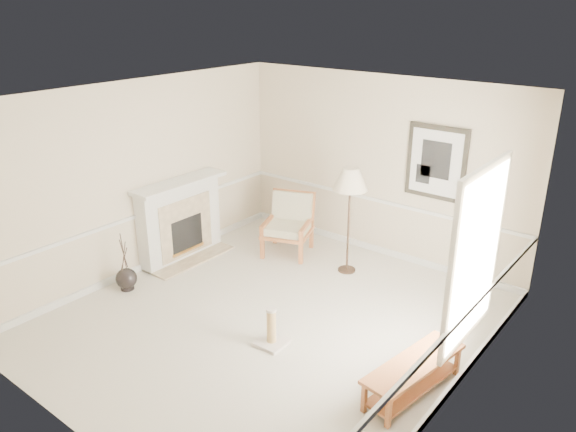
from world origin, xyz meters
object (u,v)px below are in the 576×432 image
object	(u,v)px
armchair	(289,221)
scratching_post	(271,333)
floor_lamp	(350,182)
bench	(414,372)
floor_vase	(126,279)

from	to	relation	value
armchair	scratching_post	distance (m)	2.77
floor_lamp	bench	size ratio (longest dim) A/B	1.19
scratching_post	armchair	bearing A→B (deg)	123.58
armchair	scratching_post	bearing A→B (deg)	-77.50
floor_vase	floor_lamp	bearing A→B (deg)	48.59
floor_vase	floor_lamp	distance (m)	3.54
floor_lamp	floor_vase	bearing A→B (deg)	-131.41
floor_vase	armchair	xyz separation A→B (m)	(1.02, 2.52, 0.36)
floor_lamp	bench	world-z (taller)	floor_lamp
armchair	bench	bearing A→B (deg)	-52.98
floor_lamp	armchair	bearing A→B (deg)	177.76
floor_vase	scratching_post	xyz separation A→B (m)	(2.54, 0.23, -0.01)
floor_lamp	bench	xyz separation A→B (m)	(2.11, -2.00, -1.19)
floor_vase	scratching_post	size ratio (longest dim) A/B	1.77
armchair	floor_lamp	xyz separation A→B (m)	(1.17, -0.05, 0.92)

